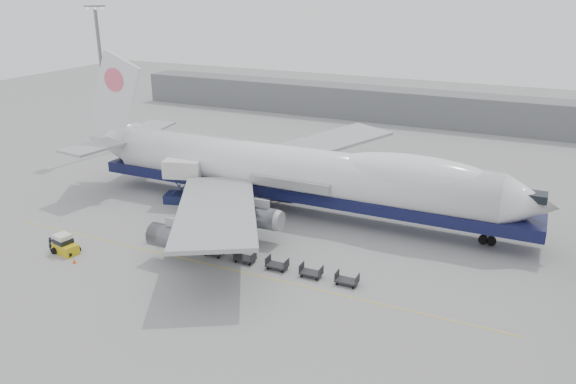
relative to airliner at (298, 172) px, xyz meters
The scene contains 16 objects.
ground 13.27m from the airliner, 93.08° to the right, with size 260.00×260.00×0.00m, color gray.
apron_line 18.87m from the airliner, 92.05° to the right, with size 60.00×0.15×0.01m, color gold.
hangar 59.01m from the airliner, 100.40° to the left, with size 110.00×8.00×7.00m, color slate.
floodlight_mast 45.14m from the airliner, 164.28° to the left, with size 2.40×2.40×25.43m.
airliner is the anchor object (origin of this frame).
catering_truck 16.19m from the airliner, 167.47° to the right, with size 6.06×4.86×6.22m.
baggage_tug 29.73m from the airliner, 130.17° to the right, with size 3.29×2.21×2.21m.
ground_worker 31.15m from the airliner, 132.57° to the right, with size 0.60×0.39×1.64m, color black.
traffic_cone 29.38m from the airliner, 123.98° to the right, with size 0.38×0.38×0.56m.
dolly_0 20.00m from the airliner, 125.04° to the right, with size 2.30×1.35×1.30m.
dolly_1 18.11m from the airliner, 114.34° to the right, with size 2.30×1.35×1.30m.
dolly_2 16.94m from the airliner, 101.51° to the right, with size 2.30×1.35×1.30m.
dolly_3 16.65m from the airliner, 87.42° to the right, with size 2.30×1.35×1.30m.
dolly_4 17.27m from the airliner, 73.63° to the right, with size 2.30×1.35×1.30m.
dolly_5 18.72m from the airliner, 61.52° to the right, with size 2.30×1.35×1.30m.
dolly_6 20.83m from the airliner, 51.65° to the right, with size 2.30×1.35×1.30m.
Camera 1 is at (28.86, -51.94, 28.69)m, focal length 35.00 mm.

